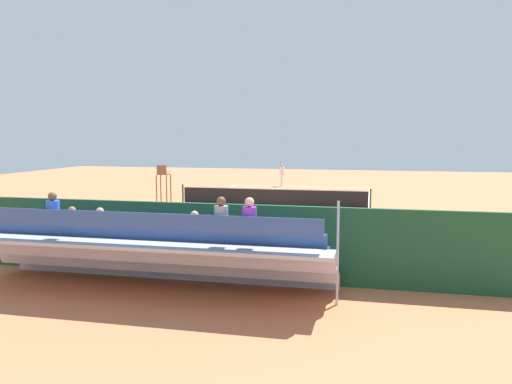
{
  "coord_description": "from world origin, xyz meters",
  "views": [
    {
      "loc": [
        -5.24,
        26.81,
        3.78
      ],
      "look_at": [
        0.0,
        4.0,
        1.2
      ],
      "focal_mm": 36.15,
      "sensor_mm": 36.0,
      "label": 1
    }
  ],
  "objects": [
    {
      "name": "court_line_markings",
      "position": [
        0.0,
        -0.04,
        0.0
      ],
      "size": [
        10.1,
        22.2,
        0.01
      ],
      "color": "white",
      "rests_on": "ground"
    },
    {
      "name": "courtside_bench",
      "position": [
        -3.08,
        13.27,
        0.56
      ],
      "size": [
        1.8,
        0.4,
        0.93
      ],
      "color": "#9E754C",
      "rests_on": "ground"
    },
    {
      "name": "tennis_ball_near",
      "position": [
        -0.73,
        -8.08,
        0.03
      ],
      "size": [
        0.07,
        0.07,
        0.07
      ],
      "primitive_type": "sphere",
      "color": "#CCDB33",
      "rests_on": "ground"
    },
    {
      "name": "tennis_player",
      "position": [
        1.43,
        -10.81,
        1.02
      ],
      "size": [
        0.37,
        0.53,
        1.93
      ],
      "color": "white",
      "rests_on": "ground"
    },
    {
      "name": "bleacher_stand",
      "position": [
        0.07,
        15.38,
        0.96
      ],
      "size": [
        9.06,
        2.4,
        2.48
      ],
      "color": "#B2B2B7",
      "rests_on": "ground"
    },
    {
      "name": "ground_plane",
      "position": [
        0.0,
        0.0,
        0.0
      ],
      "size": [
        60.0,
        60.0,
        0.0
      ],
      "primitive_type": "plane",
      "color": "#CC7047"
    },
    {
      "name": "backdrop_wall",
      "position": [
        0.0,
        14.0,
        1.0
      ],
      "size": [
        18.0,
        0.16,
        2.0
      ],
      "primitive_type": "cube",
      "color": "#1E4C2D",
      "rests_on": "ground"
    },
    {
      "name": "tennis_net",
      "position": [
        0.0,
        0.0,
        0.5
      ],
      "size": [
        10.3,
        0.1,
        1.07
      ],
      "color": "black",
      "rests_on": "ground"
    },
    {
      "name": "equipment_bag",
      "position": [
        -1.0,
        13.4,
        0.18
      ],
      "size": [
        0.9,
        0.36,
        0.36
      ],
      "primitive_type": "cube",
      "color": "black",
      "rests_on": "ground"
    },
    {
      "name": "tennis_racket",
      "position": [
        2.23,
        -10.56,
        0.01
      ],
      "size": [
        0.58,
        0.4,
        0.03
      ],
      "color": "black",
      "rests_on": "ground"
    },
    {
      "name": "umpire_chair",
      "position": [
        6.2,
        0.14,
        1.31
      ],
      "size": [
        0.67,
        0.67,
        2.14
      ],
      "color": "brown",
      "rests_on": "ground"
    }
  ]
}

